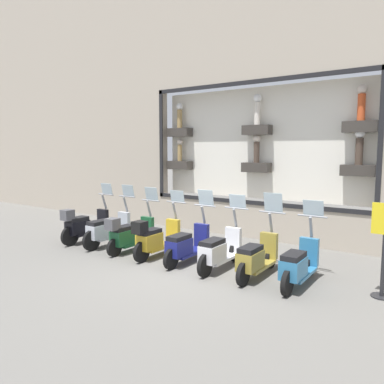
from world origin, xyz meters
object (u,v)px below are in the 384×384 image
(scooter_navy_3, at_px, (186,245))
(shop_sign_post, at_px, (384,245))
(scooter_black_7, at_px, (84,225))
(scooter_white_2, at_px, (219,251))
(scooter_yellow_4, at_px, (155,238))
(scooter_teal_0, at_px, (298,265))
(scooter_silver_6, at_px, (107,230))
(scooter_green_5, at_px, (129,234))
(scooter_olive_1, at_px, (256,257))

(scooter_navy_3, xyz_separation_m, shop_sign_post, (0.32, -4.01, 0.52))
(scooter_black_7, bearing_deg, scooter_white_2, -89.30)
(scooter_white_2, xyz_separation_m, scooter_navy_3, (-0.00, 0.87, -0.01))
(scooter_navy_3, distance_m, scooter_yellow_4, 0.87)
(scooter_teal_0, height_order, scooter_white_2, scooter_teal_0)
(scooter_silver_6, height_order, scooter_black_7, scooter_silver_6)
(scooter_black_7, bearing_deg, scooter_green_5, -90.49)
(scooter_white_2, bearing_deg, scooter_teal_0, -90.03)
(scooter_green_5, bearing_deg, scooter_olive_1, -88.86)
(scooter_black_7, bearing_deg, scooter_yellow_4, -90.18)
(scooter_green_5, height_order, scooter_black_7, scooter_black_7)
(scooter_black_7, bearing_deg, scooter_navy_3, -89.12)
(scooter_black_7, relative_size, shop_sign_post, 1.05)
(scooter_olive_1, bearing_deg, scooter_teal_0, -90.13)
(scooter_teal_0, xyz_separation_m, scooter_green_5, (-0.07, 4.35, 0.04))
(scooter_white_2, distance_m, scooter_navy_3, 0.87)
(scooter_yellow_4, relative_size, scooter_silver_6, 0.99)
(scooter_teal_0, xyz_separation_m, scooter_black_7, (-0.05, 6.09, 0.06))
(scooter_yellow_4, height_order, shop_sign_post, shop_sign_post)
(scooter_olive_1, relative_size, shop_sign_post, 1.04)
(scooter_teal_0, height_order, scooter_yellow_4, scooter_teal_0)
(scooter_teal_0, bearing_deg, scooter_silver_6, 89.93)
(scooter_green_5, height_order, scooter_silver_6, scooter_silver_6)
(scooter_white_2, bearing_deg, scooter_yellow_4, 92.03)
(shop_sign_post, bearing_deg, scooter_black_7, 92.86)
(scooter_yellow_4, height_order, scooter_green_5, scooter_green_5)
(scooter_yellow_4, xyz_separation_m, shop_sign_post, (0.38, -4.88, 0.47))
(scooter_olive_1, xyz_separation_m, scooter_yellow_4, (-0.06, 2.61, 0.05))
(scooter_navy_3, height_order, scooter_yellow_4, scooter_navy_3)
(scooter_olive_1, height_order, scooter_navy_3, scooter_olive_1)
(scooter_teal_0, distance_m, scooter_navy_3, 2.61)
(scooter_teal_0, relative_size, scooter_yellow_4, 1.00)
(scooter_olive_1, distance_m, scooter_white_2, 0.87)
(scooter_white_2, distance_m, scooter_silver_6, 3.48)
(scooter_olive_1, relative_size, scooter_black_7, 0.99)
(scooter_olive_1, relative_size, scooter_navy_3, 1.00)
(scooter_teal_0, bearing_deg, scooter_navy_3, 89.98)
(scooter_white_2, relative_size, scooter_navy_3, 1.00)
(scooter_green_5, bearing_deg, scooter_black_7, 89.51)
(scooter_olive_1, xyz_separation_m, scooter_silver_6, (0.00, 4.35, 0.02))
(scooter_black_7, height_order, shop_sign_post, shop_sign_post)
(scooter_navy_3, bearing_deg, scooter_silver_6, 89.88)
(scooter_white_2, bearing_deg, scooter_silver_6, 89.91)
(scooter_navy_3, bearing_deg, scooter_white_2, -89.98)
(scooter_olive_1, height_order, scooter_silver_6, scooter_olive_1)
(scooter_teal_0, bearing_deg, shop_sign_post, -77.06)
(scooter_white_2, bearing_deg, scooter_navy_3, 90.02)
(scooter_green_5, height_order, shop_sign_post, shop_sign_post)
(scooter_green_5, distance_m, scooter_black_7, 1.74)
(scooter_green_5, relative_size, shop_sign_post, 1.03)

